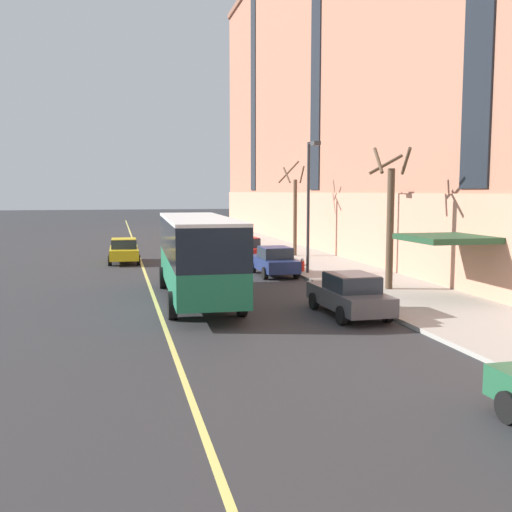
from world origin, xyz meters
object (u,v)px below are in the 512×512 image
Objects in this scene: taxi_cab at (124,251)px; fire_hydrant at (302,265)px; parked_car_red_0 at (208,232)px; parked_car_darkgray_5 at (349,294)px; street_lamp at (310,193)px; street_tree_mid_block at (390,219)px; parked_car_navy_3 at (274,261)px; street_tree_far_uptown at (295,210)px; parked_car_champagne_6 at (225,239)px; parked_car_red_1 at (244,249)px; city_bus at (197,253)px.

taxi_cab reaches higher than fire_hydrant.
taxi_cab is at bearing -116.13° from parked_car_red_0.
street_lamp is (1.80, 10.11, 3.60)m from parked_car_darkgray_5.
fire_hydrant is (9.42, -7.35, -0.29)m from taxi_cab.
fire_hydrant is (-0.10, 0.86, -3.89)m from street_lamp.
street_tree_mid_block is 7.36m from fire_hydrant.
street_tree_mid_block is (3.68, 4.46, 2.51)m from parked_car_darkgray_5.
parked_car_darkgray_5 is (-0.03, -10.68, 0.00)m from parked_car_navy_3.
parked_car_champagne_6 is at bearing 118.05° from street_tree_far_uptown.
parked_car_navy_3 is 0.66× the size of street_tree_far_uptown.
street_tree_mid_block is at bearing -59.62° from parked_car_navy_3.
taxi_cab is at bearing 129.43° from street_tree_mid_block.
street_tree_far_uptown is (3.80, 1.44, 2.44)m from parked_car_red_1.
parked_car_red_0 is (4.97, 30.02, -1.23)m from city_bus.
parked_car_champagne_6 is (5.05, 21.61, -1.24)m from city_bus.
parked_car_red_1 is 4.74m from street_tree_far_uptown.
street_lamp is 3.99m from fire_hydrant.
parked_car_navy_3 reaches higher than fire_hydrant.
city_bus is 8.76m from street_tree_mid_block.
parked_car_champagne_6 is (0.07, -8.41, -0.00)m from parked_car_red_0.
street_lamp reaches higher than taxi_cab.
fire_hydrant is at bearing -37.97° from taxi_cab.
street_tree_far_uptown is at bearing 59.92° from city_bus.
city_bus is 22.22m from parked_car_champagne_6.
street_lamp is at bearing -83.41° from fire_hydrant.
parked_car_champagne_6 is at bearing 43.21° from taxi_cab.
parked_car_champagne_6 is at bearing -89.50° from parked_car_red_0.
parked_car_darkgray_5 is at bearing -39.06° from city_bus.
parked_car_navy_3 is 4.06m from street_lamp.
city_bus is 2.56× the size of taxi_cab.
street_tree_far_uptown is at bearing -61.95° from parked_car_champagne_6.
city_bus is at bearing -103.15° from parked_car_champagne_6.
parked_car_red_1 is 1.01× the size of taxi_cab.
street_tree_mid_block is at bearing -73.63° from parked_car_red_1.
street_tree_far_uptown is (11.37, 0.61, 2.44)m from taxi_cab.
parked_car_champagne_6 is 16.04m from street_lamp.
parked_car_champagne_6 and taxi_cab have the same top height.
street_tree_far_uptown reaches higher than parked_car_red_1.
parked_car_red_0 is 17.52m from taxi_cab.
taxi_cab is 18.13m from street_tree_mid_block.
fire_hydrant is at bearing -85.78° from parked_car_red_0.
parked_car_red_1 is at bearing -6.32° from taxi_cab.
parked_car_champagne_6 is (0.22, 8.16, 0.00)m from parked_car_red_1.
parked_car_red_0 is at bearing 89.50° from parked_car_red_1.
street_tree_mid_block is at bearing -73.08° from fire_hydrant.
street_lamp is at bearing -40.80° from taxi_cab.
parked_car_darkgray_5 and taxi_cab have the same top height.
street_tree_far_uptown is (3.58, -6.71, 2.44)m from parked_car_champagne_6.
street_lamp reaches higher than parked_car_champagne_6.
fire_hydrant is (6.67, 6.93, -1.53)m from city_bus.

